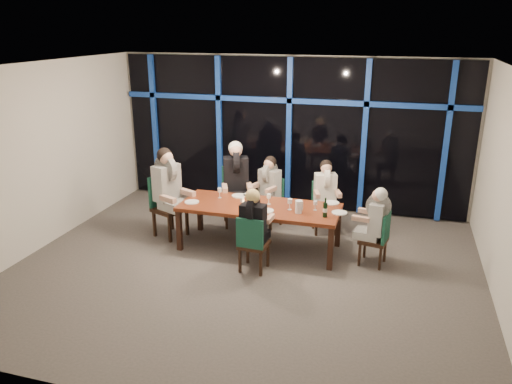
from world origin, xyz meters
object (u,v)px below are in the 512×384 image
chair_far_right (324,204)px  diner_far_left (236,172)px  diner_end_left (168,180)px  diner_far_right (326,186)px  diner_near_mid (254,217)px  water_pitcher (299,207)px  wine_bottle (325,210)px  chair_far_mid (271,199)px  chair_end_left (166,202)px  diner_far_mid (269,181)px  chair_end_right (379,236)px  chair_far_left (236,192)px  diner_end_right (376,215)px  chair_near_mid (252,241)px  dining_table (259,210)px

chair_far_right → diner_far_left: size_ratio=0.86×
diner_far_left → diner_end_left: (-0.95, -0.82, 0.01)m
diner_far_right → diner_near_mid: (-0.79, -1.75, -0.01)m
water_pitcher → diner_far_left: bearing=158.6°
wine_bottle → water_pitcher: wine_bottle is taller
diner_far_right → chair_far_mid: bearing=156.4°
chair_end_left → chair_far_right: bearing=-46.9°
diner_end_left → diner_far_right: bearing=-47.2°
chair_far_right → diner_near_mid: bearing=-132.3°
chair_far_mid → diner_far_mid: (-0.03, -0.07, 0.36)m
chair_far_right → diner_far_mid: size_ratio=1.03×
chair_end_right → diner_far_left: size_ratio=0.82×
wine_bottle → diner_far_left: bearing=149.2°
chair_far_right → chair_far_mid: bearing=160.5°
diner_near_mid → wine_bottle: diner_near_mid is taller
chair_far_mid → diner_end_left: size_ratio=0.85×
diner_far_left → chair_far_left: bearing=90.0°
diner_far_mid → diner_end_right: size_ratio=1.05×
diner_far_left → diner_far_right: diner_far_left is taller
diner_far_left → wine_bottle: bearing=-53.8°
diner_end_right → diner_far_left: bearing=-100.3°
chair_near_mid → diner_near_mid: (0.00, 0.08, 0.35)m
diner_far_right → water_pitcher: size_ratio=4.34×
chair_end_right → diner_near_mid: size_ratio=0.99×
chair_far_mid → chair_end_right: chair_far_mid is taller
water_pitcher → dining_table: bearing=-176.5°
chair_end_right → diner_end_left: bearing=-82.1°
diner_far_left → diner_end_right: bearing=-43.3°
diner_far_right → diner_far_mid: bearing=160.4°
chair_end_left → diner_far_left: (1.03, 0.79, 0.42)m
chair_far_left → chair_end_right: (2.65, -1.04, -0.12)m
wine_bottle → diner_far_right: bearing=98.4°
chair_end_right → chair_near_mid: bearing=-56.8°
chair_end_right → diner_end_right: size_ratio=1.03×
water_pitcher → chair_far_right: bearing=94.6°
diner_end_left → diner_near_mid: diner_end_left is taller
chair_far_left → diner_end_left: diner_end_left is taller
chair_near_mid → water_pitcher: 0.96m
chair_far_mid → dining_table: bearing=-65.7°
chair_far_right → water_pitcher: 1.26m
water_pitcher → wine_bottle: bearing=7.7°
chair_near_mid → water_pitcher: water_pitcher is taller
chair_far_left → chair_end_left: (-0.99, -0.87, 0.00)m
chair_near_mid → diner_far_right: (0.79, 1.83, 0.37)m
diner_far_right → diner_end_left: diner_end_left is taller
chair_far_left → diner_far_left: 0.43m
chair_far_mid → wine_bottle: 1.76m
chair_end_right → diner_near_mid: bearing=-58.8°
chair_far_left → diner_far_right: size_ratio=1.22×
chair_near_mid → diner_far_left: size_ratio=0.85×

